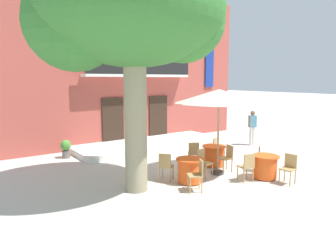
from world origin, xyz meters
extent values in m
plane|color=beige|center=(0.00, 0.00, 0.00)|extent=(120.00, 120.00, 0.00)
cube|color=#B24C42|center=(0.02, 7.00, 3.75)|extent=(13.00, 4.00, 7.50)
cube|color=#332319|center=(-1.28, 4.97, 1.15)|extent=(1.10, 0.08, 2.30)
cube|color=#332319|center=(1.32, 4.97, 1.15)|extent=(1.10, 0.08, 2.30)
cube|color=silver|center=(-2.18, 4.96, 4.65)|extent=(1.10, 0.08, 1.90)
cube|color=black|center=(-2.18, 4.93, 4.65)|extent=(0.84, 0.04, 1.60)
cube|color=silver|center=(0.02, 4.96, 4.65)|extent=(1.10, 0.08, 1.90)
cube|color=black|center=(0.02, 4.93, 4.65)|extent=(0.84, 0.04, 1.60)
cube|color=silver|center=(2.22, 4.96, 4.65)|extent=(1.10, 0.08, 1.90)
cube|color=black|center=(2.22, 4.93, 4.65)|extent=(0.84, 0.04, 1.60)
cube|color=silver|center=(0.02, 4.67, 3.34)|extent=(5.60, 0.65, 0.12)
cube|color=black|center=(0.02, 4.38, 3.85)|extent=(5.60, 0.06, 0.90)
cylinder|color=#B2B2B7|center=(-1.18, 4.50, 4.75)|extent=(0.04, 0.95, 1.33)
cube|color=#146B2D|center=(-1.18, 4.05, 5.05)|extent=(0.60, 0.29, 0.38)
cylinder|color=#B2B2B7|center=(1.22, 4.50, 4.75)|extent=(0.04, 0.95, 1.33)
cube|color=#192D9E|center=(1.22, 4.05, 5.05)|extent=(0.60, 0.29, 0.38)
cylinder|color=slate|center=(-2.28, 4.70, 3.54)|extent=(0.30, 0.30, 0.28)
ellipsoid|color=#38843D|center=(-2.28, 4.70, 3.81)|extent=(0.38, 0.38, 0.26)
cylinder|color=#995638|center=(0.02, 4.70, 3.55)|extent=(0.34, 0.34, 0.30)
ellipsoid|color=#2D7533|center=(0.02, 4.70, 3.83)|extent=(0.44, 0.44, 0.26)
cylinder|color=#47423D|center=(2.32, 4.70, 3.56)|extent=(0.35, 0.35, 0.33)
ellipsoid|color=#4C8E38|center=(2.32, 4.70, 3.86)|extent=(0.45, 0.45, 0.27)
cube|color=navy|center=(4.90, 4.94, 4.12)|extent=(0.60, 0.06, 2.80)
cube|color=silver|center=(0.02, 3.74, 0.12)|extent=(7.14, 2.53, 0.25)
cylinder|color=gray|center=(-3.42, -0.96, 1.80)|extent=(0.63, 0.63, 3.61)
ellipsoid|color=#33702D|center=(-3.42, -0.96, 5.02)|extent=(5.12, 4.61, 3.07)
sphere|color=#33702D|center=(-4.82, -0.32, 4.63)|extent=(2.56, 2.56, 2.56)
sphere|color=#33702D|center=(-2.13, -1.47, 4.76)|extent=(2.31, 2.31, 2.31)
cylinder|color=#EA561E|center=(0.48, -2.45, 0.37)|extent=(0.74, 0.74, 0.68)
cylinder|color=#EA561E|center=(0.48, -2.45, 0.74)|extent=(0.86, 0.86, 0.04)
cylinder|color=#2D2823|center=(0.48, -2.45, 0.01)|extent=(0.44, 0.44, 0.03)
cylinder|color=tan|center=(0.43, -3.39, 0.23)|extent=(0.04, 0.04, 0.45)
cylinder|color=tan|center=(0.39, -3.05, 0.23)|extent=(0.04, 0.04, 0.45)
cylinder|color=tan|center=(0.77, -3.34, 0.23)|extent=(0.04, 0.04, 0.45)
cylinder|color=tan|center=(0.72, -3.00, 0.23)|extent=(0.04, 0.04, 0.45)
cube|color=tan|center=(0.58, -3.19, 0.47)|extent=(0.45, 0.45, 0.04)
cube|color=tan|center=(0.76, -3.17, 0.70)|extent=(0.09, 0.38, 0.42)
cylinder|color=tan|center=(1.30, -2.00, 0.23)|extent=(0.04, 0.04, 0.45)
cylinder|color=tan|center=(1.03, -2.22, 0.23)|extent=(0.04, 0.04, 0.45)
cylinder|color=tan|center=(1.08, -1.74, 0.23)|extent=(0.04, 0.04, 0.45)
cylinder|color=tan|center=(0.82, -1.95, 0.23)|extent=(0.04, 0.04, 0.45)
cube|color=tan|center=(1.06, -1.98, 0.47)|extent=(0.56, 0.56, 0.04)
cube|color=tan|center=(0.95, -1.84, 0.70)|extent=(0.32, 0.27, 0.42)
cylinder|color=tan|center=(-0.37, -2.05, 0.23)|extent=(0.04, 0.04, 0.45)
cylinder|color=tan|center=(-0.04, -2.14, 0.23)|extent=(0.04, 0.04, 0.45)
cylinder|color=tan|center=(-0.46, -2.38, 0.23)|extent=(0.04, 0.04, 0.45)
cylinder|color=tan|center=(-0.13, -2.47, 0.23)|extent=(0.04, 0.04, 0.45)
cube|color=tan|center=(-0.25, -2.26, 0.47)|extent=(0.49, 0.49, 0.04)
cube|color=tan|center=(-0.30, -2.44, 0.70)|extent=(0.38, 0.13, 0.42)
cylinder|color=#EA561E|center=(-1.76, -1.36, 0.37)|extent=(0.74, 0.74, 0.68)
cylinder|color=#EA561E|center=(-1.76, -1.36, 0.74)|extent=(0.86, 0.86, 0.04)
cylinder|color=#2D2823|center=(-1.76, -1.36, 0.01)|extent=(0.44, 0.44, 0.03)
cylinder|color=tan|center=(-2.20, -0.54, 0.23)|extent=(0.04, 0.04, 0.45)
cylinder|color=tan|center=(-1.99, -0.80, 0.23)|extent=(0.04, 0.04, 0.45)
cylinder|color=tan|center=(-2.47, -0.75, 0.23)|extent=(0.04, 0.04, 0.45)
cylinder|color=tan|center=(-2.25, -1.01, 0.23)|extent=(0.04, 0.04, 0.45)
cube|color=tan|center=(-2.23, -0.78, 0.47)|extent=(0.56, 0.56, 0.04)
cube|color=tan|center=(-2.37, -0.89, 0.70)|extent=(0.27, 0.32, 0.42)
cylinder|color=tan|center=(-2.35, -2.08, 0.23)|extent=(0.04, 0.04, 0.45)
cylinder|color=tan|center=(-2.18, -1.79, 0.23)|extent=(0.04, 0.04, 0.45)
cylinder|color=tan|center=(-2.05, -2.25, 0.23)|extent=(0.04, 0.04, 0.45)
cylinder|color=tan|center=(-1.89, -1.95, 0.23)|extent=(0.04, 0.04, 0.45)
cube|color=tan|center=(-2.12, -2.02, 0.47)|extent=(0.54, 0.54, 0.04)
cube|color=tan|center=(-1.96, -2.10, 0.70)|extent=(0.22, 0.35, 0.42)
cylinder|color=tan|center=(-0.82, -1.37, 0.23)|extent=(0.04, 0.04, 0.45)
cylinder|color=tan|center=(-1.16, -1.43, 0.23)|extent=(0.04, 0.04, 0.45)
cylinder|color=tan|center=(-0.88, -1.04, 0.23)|extent=(0.04, 0.04, 0.45)
cylinder|color=tan|center=(-1.21, -1.09, 0.23)|extent=(0.04, 0.04, 0.45)
cube|color=tan|center=(-1.02, -1.23, 0.47)|extent=(0.46, 0.46, 0.04)
cube|color=tan|center=(-1.05, -1.06, 0.70)|extent=(0.38, 0.10, 0.42)
cylinder|color=#EA561E|center=(0.16, -0.43, 0.37)|extent=(0.74, 0.74, 0.68)
cylinder|color=#EA561E|center=(0.16, -0.43, 0.74)|extent=(0.86, 0.86, 0.04)
cylinder|color=#2D2823|center=(0.16, -0.43, 0.01)|extent=(0.44, 0.44, 0.03)
cylinder|color=tan|center=(-0.48, 0.25, 0.23)|extent=(0.04, 0.04, 0.45)
cylinder|color=tan|center=(-0.21, 0.05, 0.23)|extent=(0.04, 0.04, 0.45)
cylinder|color=tan|center=(-0.68, -0.02, 0.23)|extent=(0.04, 0.04, 0.45)
cylinder|color=tan|center=(-0.41, -0.23, 0.23)|extent=(0.04, 0.04, 0.45)
cube|color=tan|center=(-0.45, 0.01, 0.47)|extent=(0.56, 0.56, 0.04)
cube|color=tan|center=(-0.55, -0.13, 0.70)|extent=(0.33, 0.26, 0.42)
cylinder|color=tan|center=(-0.22, -1.29, 0.23)|extent=(0.04, 0.04, 0.45)
cylinder|color=tan|center=(-0.14, -0.96, 0.23)|extent=(0.04, 0.04, 0.45)
cylinder|color=tan|center=(0.11, -1.37, 0.23)|extent=(0.04, 0.04, 0.45)
cylinder|color=tan|center=(0.19, -1.04, 0.23)|extent=(0.04, 0.04, 0.45)
cube|color=tan|center=(-0.01, -1.16, 0.47)|extent=(0.48, 0.48, 0.04)
cube|color=tan|center=(0.16, -1.20, 0.70)|extent=(0.13, 0.38, 0.42)
cylinder|color=tan|center=(1.04, -0.12, 0.23)|extent=(0.04, 0.04, 0.45)
cylinder|color=tan|center=(0.75, -0.29, 0.23)|extent=(0.04, 0.04, 0.45)
cylinder|color=tan|center=(0.87, 0.17, 0.23)|extent=(0.04, 0.04, 0.45)
cylinder|color=tan|center=(0.58, 0.00, 0.23)|extent=(0.04, 0.04, 0.45)
cube|color=tan|center=(0.81, -0.06, 0.47)|extent=(0.55, 0.55, 0.04)
cube|color=tan|center=(0.72, 0.10, 0.70)|extent=(0.35, 0.22, 0.42)
cylinder|color=#997A56|center=(-0.42, -1.20, 1.27)|extent=(0.06, 0.06, 2.55)
cylinder|color=#333333|center=(-0.42, -1.20, 0.04)|extent=(0.44, 0.44, 0.08)
cone|color=silver|center=(-0.42, -1.20, 2.62)|extent=(2.90, 2.90, 0.45)
cylinder|color=slate|center=(-3.90, 3.92, 0.15)|extent=(0.31, 0.31, 0.30)
ellipsoid|color=#4C8E38|center=(-3.90, 3.92, 0.52)|extent=(0.41, 0.41, 0.44)
cylinder|color=silver|center=(4.12, 1.13, 0.44)|extent=(0.14, 0.14, 0.89)
cylinder|color=silver|center=(4.30, 1.13, 0.44)|extent=(0.14, 0.14, 0.89)
cube|color=teal|center=(4.21, 1.13, 1.17)|extent=(0.40, 0.33, 0.56)
sphere|color=brown|center=(4.21, 1.13, 1.57)|extent=(0.22, 0.22, 0.22)
cylinder|color=brown|center=(3.99, 1.13, 1.17)|extent=(0.09, 0.09, 0.52)
cylinder|color=brown|center=(4.43, 1.13, 1.17)|extent=(0.09, 0.09, 0.52)
camera|label=1|loc=(-7.68, -8.45, 3.17)|focal=33.08mm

